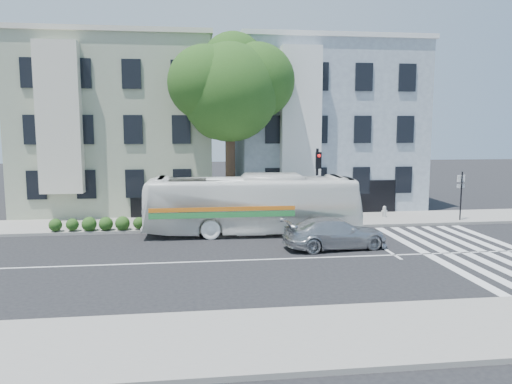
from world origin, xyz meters
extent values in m
plane|color=black|center=(0.00, 0.00, 0.00)|extent=(120.00, 120.00, 0.00)
cube|color=gray|center=(0.00, 8.00, 0.07)|extent=(80.00, 4.00, 0.15)
cube|color=gray|center=(0.00, -8.00, 0.07)|extent=(80.00, 4.00, 0.15)
cube|color=#9DA88C|center=(-7.00, 15.00, 5.50)|extent=(12.00, 10.00, 11.00)
cube|color=gray|center=(7.00, 15.00, 5.50)|extent=(12.00, 10.00, 11.00)
cylinder|color=#2D2116|center=(0.00, 8.50, 2.60)|extent=(0.56, 0.56, 5.20)
sphere|color=#193F14|center=(0.00, 8.50, 7.50)|extent=(5.60, 5.60, 5.60)
sphere|color=#193F14|center=(1.60, 8.90, 8.20)|extent=(4.40, 4.40, 4.40)
sphere|color=#193F14|center=(-1.40, 8.20, 8.00)|extent=(4.20, 4.20, 4.20)
sphere|color=#193F14|center=(0.30, 9.70, 9.20)|extent=(3.80, 3.80, 3.80)
sphere|color=#193F14|center=(-0.60, 9.10, 6.50)|extent=(3.40, 3.40, 3.40)
imported|color=white|center=(0.86, 5.20, 1.56)|extent=(2.99, 11.26, 3.11)
imported|color=#B6B9BE|center=(4.28, 1.57, 0.70)|extent=(2.47, 5.01, 1.40)
cylinder|color=black|center=(4.53, 6.05, 2.20)|extent=(0.15, 0.15, 4.40)
cube|color=black|center=(4.53, 5.80, 3.77)|extent=(0.31, 0.25, 0.89)
sphere|color=red|center=(4.53, 5.67, 4.03)|extent=(0.17, 0.17, 0.17)
cylinder|color=white|center=(4.53, 5.90, 2.72)|extent=(0.46, 0.06, 0.46)
cylinder|color=#B8B7B3|center=(9.29, 8.19, 0.42)|extent=(0.22, 0.22, 0.55)
sphere|color=#B8B7B3|center=(9.29, 8.19, 0.72)|extent=(0.20, 0.20, 0.20)
cylinder|color=#B8B7B3|center=(9.29, 8.19, 0.50)|extent=(0.39, 0.24, 0.13)
cylinder|color=black|center=(13.29, 6.64, 1.57)|extent=(0.08, 0.08, 2.84)
cube|color=white|center=(13.29, 6.74, 2.60)|extent=(0.51, 0.13, 0.40)
cube|color=white|center=(13.29, 6.74, 2.14)|extent=(0.51, 0.13, 0.20)
camera|label=1|loc=(-2.24, -20.26, 5.56)|focal=35.00mm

